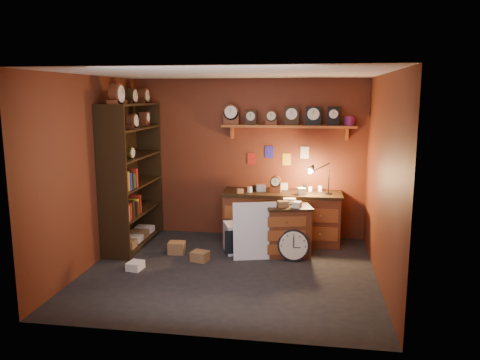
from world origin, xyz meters
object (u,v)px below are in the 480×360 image
big_round_clock (294,245)px  shelving_unit (130,169)px  workbench (282,214)px  low_cabinet (288,228)px

big_round_clock → shelving_unit: bearing=171.6°
workbench → low_cabinet: workbench is taller
shelving_unit → big_round_clock: (2.65, -0.39, -1.02)m
shelving_unit → low_cabinet: bearing=-2.3°
workbench → big_round_clock: 0.95m
shelving_unit → big_round_clock: shelving_unit is taller
low_cabinet → big_round_clock: low_cabinet is taller
shelving_unit → workbench: size_ratio=1.32×
shelving_unit → workbench: bearing=11.6°
workbench → big_round_clock: (0.24, -0.89, -0.24)m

